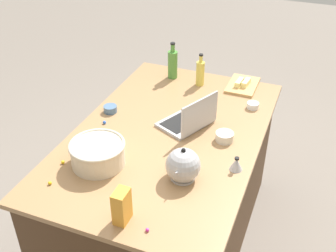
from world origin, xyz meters
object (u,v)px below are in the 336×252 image
Objects in this scene: kitchen_timer at (236,164)px; cutting_board at (243,85)px; laptop at (190,120)px; ramekin_medium at (253,105)px; ramekin_wide at (110,109)px; mixing_bowl_large at (98,153)px; bottle_olive at (173,64)px; butter_stick_left at (239,82)px; kettle at (183,166)px; butter_stick_right at (246,83)px; candy_bag at (122,206)px; ramekin_small at (225,137)px; bottle_oil at (200,73)px.

cutting_board is at bearing -169.12° from kitchen_timer.
laptop reaches higher than ramekin_medium.
cutting_board is at bearing 132.53° from ramekin_wide.
mixing_bowl_large is at bearing -36.62° from ramekin_medium.
bottle_olive is 0.50m from butter_stick_left.
butter_stick_right is (-1.09, 0.08, -0.04)m from kettle.
cutting_board is 1.48m from candy_bag.
ramekin_small is (0.67, 0.08, -0.01)m from butter_stick_left.
candy_bag is (0.38, -0.15, 0.01)m from kettle.
bottle_olive is at bearing -168.01° from candy_bag.
butter_stick_right is 0.93m from kitchen_timer.
kettle is 2.79× the size of ramekin_medium.
mixing_bowl_large is at bearing -72.48° from kitchen_timer.
kettle is (0.47, 0.12, 0.03)m from laptop.
candy_bag is (1.46, -0.21, 0.08)m from cutting_board.
butter_stick_right is (-0.05, 0.54, -0.07)m from bottle_olive.
kettle is (1.04, 0.45, -0.03)m from bottle_olive.
cutting_board is 3.85× the size of ramekin_medium.
candy_bag is at bearing -16.01° from ramekin_medium.
kitchen_timer reaches higher than butter_stick_right.
bottle_olive is 0.53m from cutting_board.
laptop is 1.58× the size of bottle_oil.
butter_stick_right is at bearing 175.68° from kettle.
bottle_olive is at bearing -84.85° from butter_stick_right.
kettle is at bearing 23.62° from bottle_olive.
ramekin_medium is at bearing 114.46° from ramekin_wide.
candy_bag reaches higher than mixing_bowl_large.
ramekin_medium is (-0.35, 0.31, -0.03)m from laptop.
laptop reaches higher than cutting_board.
butter_stick_left reaches higher than ramekin_wide.
butter_stick_left is 0.94m from ramekin_wide.
bottle_oil is 1.10× the size of kettle.
bottle_oil is at bearing -73.37° from cutting_board.
butter_stick_right is (-0.62, 0.21, -0.01)m from laptop.
ramekin_medium is (-0.87, 0.65, -0.05)m from mixing_bowl_large.
cutting_board is at bearing 95.70° from bottle_olive.
ramekin_small is (0.69, 0.05, 0.02)m from cutting_board.
butter_stick_left is (-1.13, 0.50, -0.03)m from mixing_bowl_large.
laptop is 0.63m from butter_stick_left.
cutting_board is 0.96m from ramekin_wide.
ramekin_wide is at bearing -106.98° from kitchen_timer.
bottle_oil is 0.32m from cutting_board.
butter_stick_left is (-0.61, 0.16, -0.01)m from laptop.
laptop is at bearing -18.42° from butter_stick_right.
kettle is 1.09m from butter_stick_right.
ramekin_wide is 1.11× the size of kitchen_timer.
kitchen_timer is at bearing 10.88° from cutting_board.
candy_bag is at bearing -22.30° from kettle.
laptop is 0.55m from bottle_oil.
candy_bag is at bearing -2.02° from laptop.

